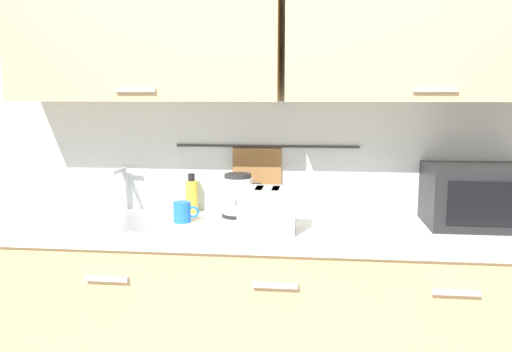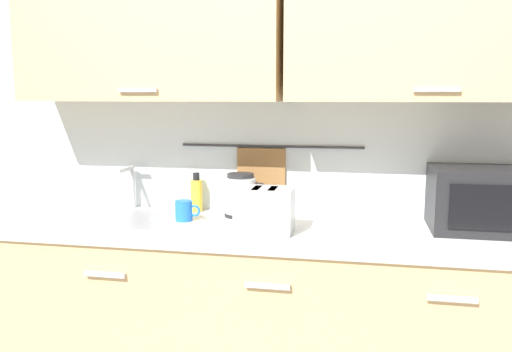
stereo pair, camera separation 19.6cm
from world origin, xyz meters
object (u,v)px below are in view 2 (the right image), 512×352
Objects in this scene: electric_kettle at (242,195)px; toaster at (265,210)px; microwave at (486,200)px; mug_near_sink at (184,211)px; dish_soap_bottle at (196,195)px.

electric_kettle reaches higher than toaster.
electric_kettle is (-1.09, 0.06, -0.03)m from microwave.
microwave reaches higher than toaster.
microwave reaches higher than electric_kettle.
electric_kettle is 1.89× the size of mug_near_sink.
microwave is 2.35× the size of dish_soap_bottle.
electric_kettle is 0.28m from mug_near_sink.
electric_kettle reaches higher than dish_soap_bottle.
microwave reaches higher than dish_soap_bottle.
electric_kettle is 0.25m from dish_soap_bottle.
mug_near_sink is 0.42m from toaster.
microwave is at bearing 12.60° from toaster.
toaster is at bearing -39.05° from dish_soap_bottle.
dish_soap_bottle is 0.52m from toaster.
mug_near_sink is (0.00, -0.20, -0.04)m from dish_soap_bottle.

